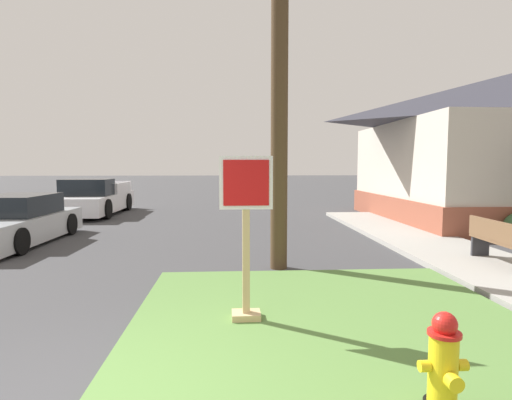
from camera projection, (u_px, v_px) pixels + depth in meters
grass_corner_patch at (336, 333)px, 4.80m from camera, size 4.97×5.47×0.08m
sidewalk_strip at (458, 255)px, 8.86m from camera, size 2.20×15.47×0.12m
fire_hydrant at (443, 366)px, 3.16m from camera, size 0.38×0.34×0.80m
stop_sign at (246, 244)px, 5.06m from camera, size 0.65×0.29×2.05m
manhole_cover at (182, 312)px, 5.56m from camera, size 0.70×0.70×0.02m
parked_sedan_silver at (15, 223)px, 10.48m from camera, size 1.99×4.44×1.25m
pickup_truck_white at (93, 200)px, 16.60m from camera, size 2.16×5.12×1.48m
street_bench at (500, 240)px, 7.76m from camera, size 0.49×1.72×0.85m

